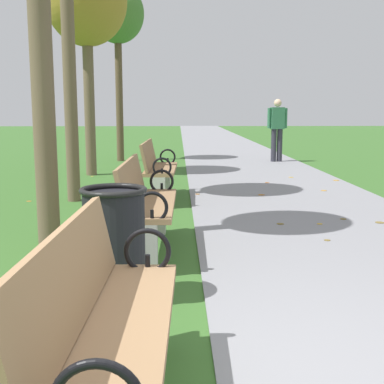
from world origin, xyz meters
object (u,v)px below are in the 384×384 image
at_px(pedestrian_walking, 277,127).
at_px(trash_bin, 115,244).
at_px(tree_3, 86,3).
at_px(tree_4, 117,17).
at_px(park_bench_2, 146,203).
at_px(park_bench_1, 105,325).
at_px(park_bench_3, 158,168).

relative_size(pedestrian_walking, trash_bin, 1.93).
relative_size(tree_3, tree_4, 0.97).
xyz_separation_m(park_bench_2, trash_bin, (-0.15, -1.30, -0.06)).
bearing_deg(park_bench_2, pedestrian_walking, 71.13).
relative_size(tree_4, pedestrian_walking, 2.83).
bearing_deg(park_bench_1, pedestrian_walking, 75.62).
relative_size(park_bench_3, trash_bin, 1.92).
bearing_deg(park_bench_3, pedestrian_walking, 62.38).
height_order(park_bench_2, park_bench_3, same).
bearing_deg(tree_3, park_bench_2, -75.63).
height_order(pedestrian_walking, trash_bin, pedestrian_walking).
relative_size(park_bench_3, pedestrian_walking, 1.00).
bearing_deg(park_bench_2, park_bench_1, -90.00).
bearing_deg(park_bench_3, tree_4, 101.67).
bearing_deg(park_bench_2, park_bench_3, 90.00).
height_order(park_bench_1, pedestrian_walking, pedestrian_walking).
distance_m(park_bench_1, pedestrian_walking, 11.69).
distance_m(tree_3, trash_bin, 8.01).
xyz_separation_m(park_bench_3, tree_4, (-1.24, 6.01, 3.26)).
bearing_deg(tree_3, park_bench_1, -80.14).
bearing_deg(trash_bin, park_bench_2, 83.52).
relative_size(park_bench_1, tree_3, 0.36).
height_order(park_bench_2, trash_bin, park_bench_2).
bearing_deg(pedestrian_walking, park_bench_3, -117.62).
bearing_deg(park_bench_2, tree_4, 97.89).
relative_size(park_bench_3, tree_4, 0.35).
xyz_separation_m(park_bench_1, pedestrian_walking, (2.90, 11.32, 0.44)).
distance_m(tree_3, tree_4, 3.01).
distance_m(park_bench_2, park_bench_3, 2.95).
bearing_deg(tree_3, park_bench_3, -63.18).
height_order(tree_4, pedestrian_walking, tree_4).
distance_m(park_bench_2, tree_4, 9.61).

